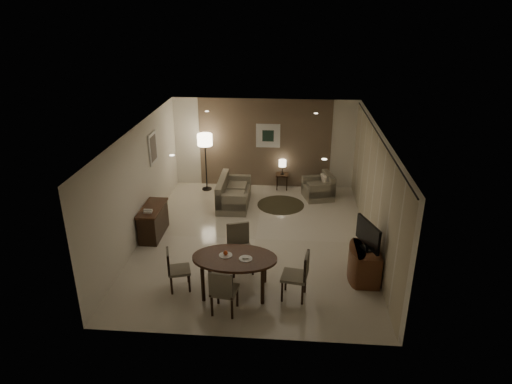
# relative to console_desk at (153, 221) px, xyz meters

# --- Properties ---
(room_shell) EXTENTS (5.50, 7.00, 2.70)m
(room_shell) POSITION_rel_console_desk_xyz_m (2.49, 0.40, 0.98)
(room_shell) COLOR beige
(room_shell) RESTS_ON ground
(taupe_accent) EXTENTS (3.96, 0.03, 2.70)m
(taupe_accent) POSITION_rel_console_desk_xyz_m (2.49, 3.48, 0.98)
(taupe_accent) COLOR brown
(taupe_accent) RESTS_ON wall_back
(curtain_wall) EXTENTS (0.08, 6.70, 2.58)m
(curtain_wall) POSITION_rel_console_desk_xyz_m (5.17, 0.00, 0.95)
(curtain_wall) COLOR beige
(curtain_wall) RESTS_ON wall_right
(curtain_rod) EXTENTS (0.03, 6.80, 0.03)m
(curtain_rod) POSITION_rel_console_desk_xyz_m (5.17, 0.00, 2.27)
(curtain_rod) COLOR black
(curtain_rod) RESTS_ON wall_right
(art_back_frame) EXTENTS (0.72, 0.03, 0.72)m
(art_back_frame) POSITION_rel_console_desk_xyz_m (2.59, 3.46, 1.23)
(art_back_frame) COLOR silver
(art_back_frame) RESTS_ON wall_back
(art_back_canvas) EXTENTS (0.34, 0.01, 0.34)m
(art_back_canvas) POSITION_rel_console_desk_xyz_m (2.59, 3.44, 1.23)
(art_back_canvas) COLOR #192E22
(art_back_canvas) RESTS_ON wall_back
(art_left_frame) EXTENTS (0.03, 0.60, 0.80)m
(art_left_frame) POSITION_rel_console_desk_xyz_m (-0.23, 1.20, 1.48)
(art_left_frame) COLOR silver
(art_left_frame) RESTS_ON wall_left
(art_left_canvas) EXTENTS (0.01, 0.46, 0.64)m
(art_left_canvas) POSITION_rel_console_desk_xyz_m (-0.21, 1.20, 1.48)
(art_left_canvas) COLOR gray
(art_left_canvas) RESTS_ON wall_left
(downlight_nl) EXTENTS (0.10, 0.10, 0.01)m
(downlight_nl) POSITION_rel_console_desk_xyz_m (1.09, -1.80, 2.31)
(downlight_nl) COLOR white
(downlight_nl) RESTS_ON ceiling
(downlight_nr) EXTENTS (0.10, 0.10, 0.01)m
(downlight_nr) POSITION_rel_console_desk_xyz_m (3.89, -1.80, 2.31)
(downlight_nr) COLOR white
(downlight_nr) RESTS_ON ceiling
(downlight_fl) EXTENTS (0.10, 0.10, 0.01)m
(downlight_fl) POSITION_rel_console_desk_xyz_m (1.09, 1.80, 2.31)
(downlight_fl) COLOR white
(downlight_fl) RESTS_ON ceiling
(downlight_fr) EXTENTS (0.10, 0.10, 0.01)m
(downlight_fr) POSITION_rel_console_desk_xyz_m (3.89, 1.80, 2.31)
(downlight_fr) COLOR white
(downlight_fr) RESTS_ON ceiling
(console_desk) EXTENTS (0.48, 1.20, 0.75)m
(console_desk) POSITION_rel_console_desk_xyz_m (0.00, 0.00, 0.00)
(console_desk) COLOR #442B16
(console_desk) RESTS_ON floor
(telephone) EXTENTS (0.20, 0.14, 0.09)m
(telephone) POSITION_rel_console_desk_xyz_m (0.00, -0.30, 0.43)
(telephone) COLOR white
(telephone) RESTS_ON console_desk
(tv_cabinet) EXTENTS (0.48, 0.90, 0.70)m
(tv_cabinet) POSITION_rel_console_desk_xyz_m (4.89, -1.50, -0.03)
(tv_cabinet) COLOR brown
(tv_cabinet) RESTS_ON floor
(flat_tv) EXTENTS (0.36, 0.85, 0.60)m
(flat_tv) POSITION_rel_console_desk_xyz_m (4.87, -1.50, 0.65)
(flat_tv) COLOR black
(flat_tv) RESTS_ON tv_cabinet
(dining_table) EXTENTS (1.65, 1.03, 0.77)m
(dining_table) POSITION_rel_console_desk_xyz_m (2.26, -2.16, 0.01)
(dining_table) COLOR #442B16
(dining_table) RESTS_ON floor
(chair_near) EXTENTS (0.51, 0.51, 0.94)m
(chair_near) POSITION_rel_console_desk_xyz_m (2.15, -2.80, 0.10)
(chair_near) COLOR gray
(chair_near) RESTS_ON floor
(chair_far) EXTENTS (0.64, 0.64, 1.03)m
(chair_far) POSITION_rel_console_desk_xyz_m (2.30, -1.42, 0.14)
(chair_far) COLOR gray
(chair_far) RESTS_ON floor
(chair_left) EXTENTS (0.52, 0.52, 0.87)m
(chair_left) POSITION_rel_console_desk_xyz_m (1.16, -2.15, 0.06)
(chair_left) COLOR gray
(chair_left) RESTS_ON floor
(chair_right) EXTENTS (0.54, 0.54, 0.97)m
(chair_right) POSITION_rel_console_desk_xyz_m (3.42, -2.26, 0.11)
(chair_right) COLOR gray
(chair_right) RESTS_ON floor
(plate_a) EXTENTS (0.26, 0.26, 0.02)m
(plate_a) POSITION_rel_console_desk_xyz_m (2.08, -2.11, 0.41)
(plate_a) COLOR white
(plate_a) RESTS_ON dining_table
(plate_b) EXTENTS (0.26, 0.26, 0.02)m
(plate_b) POSITION_rel_console_desk_xyz_m (2.48, -2.21, 0.41)
(plate_b) COLOR white
(plate_b) RESTS_ON dining_table
(fruit_apple) EXTENTS (0.09, 0.09, 0.09)m
(fruit_apple) POSITION_rel_console_desk_xyz_m (2.08, -2.11, 0.46)
(fruit_apple) COLOR #C84116
(fruit_apple) RESTS_ON plate_a
(napkin) EXTENTS (0.12, 0.08, 0.03)m
(napkin) POSITION_rel_console_desk_xyz_m (2.48, -2.21, 0.43)
(napkin) COLOR white
(napkin) RESTS_ON plate_b
(round_rug) EXTENTS (1.32, 1.32, 0.01)m
(round_rug) POSITION_rel_console_desk_xyz_m (3.04, 2.03, -0.37)
(round_rug) COLOR #39321F
(round_rug) RESTS_ON floor
(sofa) EXTENTS (1.64, 0.83, 0.77)m
(sofa) POSITION_rel_console_desk_xyz_m (1.73, 1.97, 0.01)
(sofa) COLOR gray
(sofa) RESTS_ON floor
(armchair) EXTENTS (0.96, 1.00, 0.73)m
(armchair) POSITION_rel_console_desk_xyz_m (4.10, 2.62, -0.01)
(armchair) COLOR gray
(armchair) RESTS_ON floor
(side_table) EXTENTS (0.37, 0.37, 0.47)m
(side_table) POSITION_rel_console_desk_xyz_m (3.04, 3.25, -0.14)
(side_table) COLOR black
(side_table) RESTS_ON floor
(table_lamp) EXTENTS (0.22, 0.22, 0.50)m
(table_lamp) POSITION_rel_console_desk_xyz_m (3.04, 3.25, 0.35)
(table_lamp) COLOR #FFEAC1
(table_lamp) RESTS_ON side_table
(floor_lamp) EXTENTS (0.44, 0.44, 1.74)m
(floor_lamp) POSITION_rel_console_desk_xyz_m (0.76, 3.00, 0.49)
(floor_lamp) COLOR #FFE5B7
(floor_lamp) RESTS_ON floor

